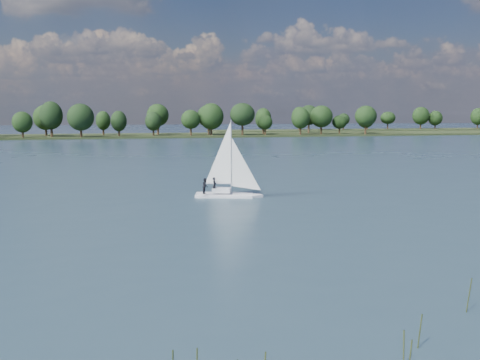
# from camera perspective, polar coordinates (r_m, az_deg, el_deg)

# --- Properties ---
(ground) EXTENTS (700.00, 700.00, 0.00)m
(ground) POSITION_cam_1_polar(r_m,az_deg,el_deg) (127.96, -12.00, 2.38)
(ground) COLOR #233342
(ground) RESTS_ON ground
(far_shore) EXTENTS (660.00, 40.00, 1.50)m
(far_shore) POSITION_cam_1_polar(r_m,az_deg,el_deg) (239.74, -12.78, 4.53)
(far_shore) COLOR black
(far_shore) RESTS_ON ground
(far_shore_back) EXTENTS (220.00, 30.00, 1.40)m
(far_shore_back) POSITION_cam_1_polar(r_m,az_deg,el_deg) (330.87, 16.10, 5.11)
(far_shore_back) COLOR black
(far_shore_back) RESTS_ON ground
(sailboat) EXTENTS (7.87, 4.20, 9.98)m
(sailboat) POSITION_cam_1_polar(r_m,az_deg,el_deg) (65.78, -1.63, 0.55)
(sailboat) COLOR white
(sailboat) RESTS_ON ground
(treeline) EXTENTS (562.25, 73.90, 18.76)m
(treeline) POSITION_cam_1_polar(r_m,az_deg,el_deg) (235.80, -13.41, 6.47)
(treeline) COLOR black
(treeline) RESTS_ON ground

